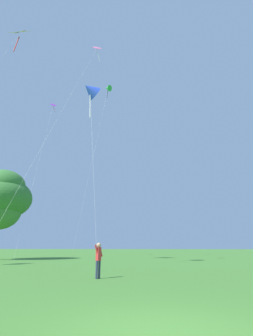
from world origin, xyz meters
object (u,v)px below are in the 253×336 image
(kite_blue_delta, at_px, (90,90))
(kite_pink_low, at_px, (91,59))
(tree_right_cluster, at_px, (1,198))
(kite_purple_streamer, at_px, (51,116))
(person_far_back, at_px, (98,257))
(kite_green_small, at_px, (108,88))
(kite_yellow_diamond, at_px, (18,37))

(kite_blue_delta, bearing_deg, kite_pink_low, 110.89)
(kite_blue_delta, xyz_separation_m, tree_right_cluster, (-13.19, 8.21, -9.00))
(kite_purple_streamer, height_order, kite_blue_delta, kite_purple_streamer)
(kite_pink_low, height_order, tree_right_cluster, kite_pink_low)
(kite_blue_delta, relative_size, person_far_back, 10.49)
(kite_pink_low, bearing_deg, kite_green_small, 95.96)
(kite_yellow_diamond, xyz_separation_m, kite_green_small, (7.07, 17.49, 4.98))
(kite_blue_delta, bearing_deg, kite_green_small, 96.56)
(kite_yellow_diamond, xyz_separation_m, tree_right_cluster, (-4.06, 7.72, -17.26))
(kite_blue_delta, xyz_separation_m, person_far_back, (3.16, -7.70, -15.26))
(kite_yellow_diamond, distance_m, kite_pink_low, 9.70)
(kite_purple_streamer, height_order, kite_green_small, kite_green_small)
(kite_green_small, xyz_separation_m, person_far_back, (5.22, -25.68, -28.51))
(kite_blue_delta, bearing_deg, kite_yellow_diamond, 176.91)
(kite_purple_streamer, relative_size, kite_blue_delta, 1.53)
(kite_yellow_diamond, xyz_separation_m, person_far_back, (12.29, -8.19, -23.53))
(kite_purple_streamer, relative_size, kite_pink_low, 1.13)
(kite_blue_delta, xyz_separation_m, kite_pink_low, (-0.26, 0.69, 4.33))
(kite_purple_streamer, bearing_deg, person_far_back, -57.85)
(kite_purple_streamer, bearing_deg, kite_pink_low, -53.03)
(kite_green_small, bearing_deg, kite_pink_low, -84.04)
(tree_right_cluster, bearing_deg, kite_purple_streamer, 77.11)
(tree_right_cluster, bearing_deg, person_far_back, -44.23)
(kite_green_small, bearing_deg, kite_blue_delta, -83.44)
(kite_green_small, height_order, kite_pink_low, kite_green_small)
(kite_purple_streamer, relative_size, kite_green_small, 0.87)
(kite_pink_low, relative_size, tree_right_cluster, 2.17)
(kite_yellow_diamond, distance_m, kite_blue_delta, 12.33)
(kite_blue_delta, distance_m, person_far_back, 17.38)
(tree_right_cluster, bearing_deg, kite_yellow_diamond, -62.27)
(kite_green_small, relative_size, kite_blue_delta, 1.75)
(person_far_back, height_order, tree_right_cluster, tree_right_cluster)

